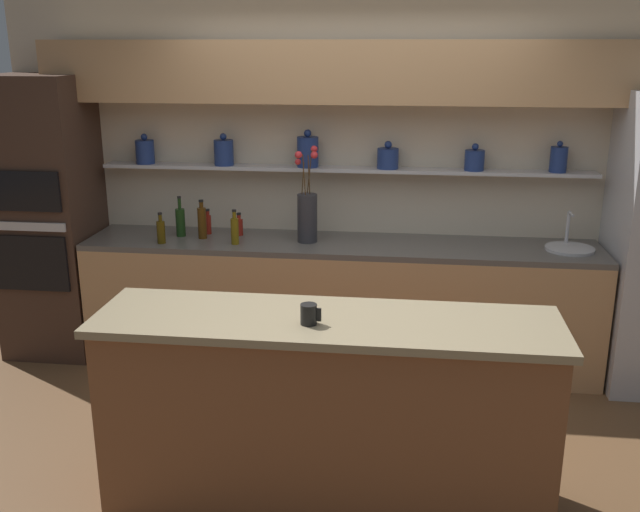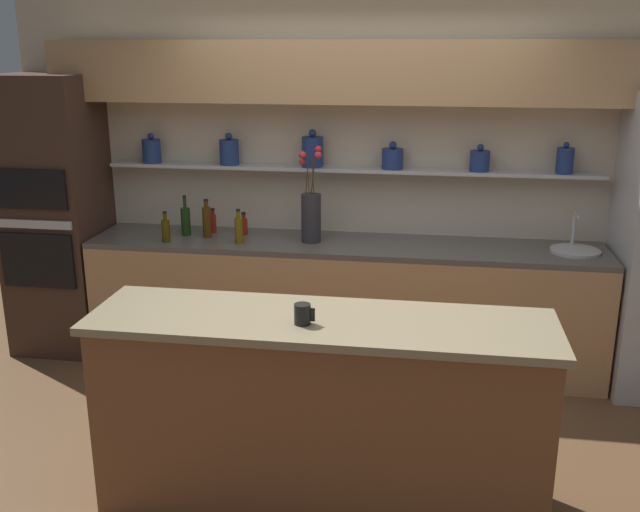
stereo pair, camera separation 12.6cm
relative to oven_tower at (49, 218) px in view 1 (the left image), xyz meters
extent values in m
plane|color=brown|center=(2.27, -1.24, -1.03)|extent=(12.00, 12.00, 0.00)
cube|color=beige|center=(2.27, 0.36, 0.27)|extent=(5.20, 0.10, 2.60)
cube|color=#B7B7BC|center=(2.17, 0.22, 0.37)|extent=(3.55, 0.18, 0.02)
cylinder|color=navy|center=(0.70, 0.21, 0.47)|extent=(0.14, 0.14, 0.17)
sphere|color=navy|center=(0.70, 0.21, 0.58)|extent=(0.05, 0.05, 0.05)
cylinder|color=navy|center=(1.30, 0.21, 0.48)|extent=(0.14, 0.14, 0.18)
sphere|color=navy|center=(1.30, 0.21, 0.59)|extent=(0.05, 0.05, 0.05)
cylinder|color=navy|center=(1.91, 0.21, 0.49)|extent=(0.15, 0.15, 0.21)
sphere|color=navy|center=(1.91, 0.21, 0.63)|extent=(0.05, 0.05, 0.05)
cylinder|color=navy|center=(2.49, 0.21, 0.46)|extent=(0.15, 0.15, 0.14)
sphere|color=navy|center=(2.49, 0.21, 0.56)|extent=(0.05, 0.05, 0.05)
cylinder|color=navy|center=(3.09, 0.21, 0.46)|extent=(0.14, 0.14, 0.14)
sphere|color=navy|center=(3.09, 0.21, 0.55)|extent=(0.05, 0.05, 0.05)
cylinder|color=navy|center=(3.66, 0.21, 0.47)|extent=(0.12, 0.12, 0.18)
sphere|color=navy|center=(3.66, 0.21, 0.58)|extent=(0.04, 0.04, 0.04)
cube|color=tan|center=(2.27, 0.14, 1.06)|extent=(4.42, 0.34, 0.42)
cube|color=tan|center=(2.17, 0.00, -0.59)|extent=(3.65, 0.62, 0.88)
cube|color=#56514C|center=(2.17, 0.00, -0.13)|extent=(3.65, 0.62, 0.04)
cube|color=brown|center=(2.27, -1.70, -0.54)|extent=(2.18, 0.55, 0.98)
cube|color=gray|center=(2.27, -1.70, -0.03)|extent=(2.24, 0.61, 0.04)
cube|color=#3D281E|center=(0.00, 0.00, 0.00)|extent=(0.66, 0.62, 2.07)
cube|color=black|center=(0.00, -0.32, -0.25)|extent=(0.55, 0.02, 0.40)
cube|color=black|center=(0.00, -0.32, 0.27)|extent=(0.55, 0.02, 0.28)
cube|color=#B7B7BC|center=(0.00, -0.32, 0.02)|extent=(0.58, 0.02, 0.06)
cylinder|color=#2D2D33|center=(1.94, 0.00, 0.06)|extent=(0.14, 0.14, 0.34)
cylinder|color=#4C3319|center=(1.95, 0.02, 0.38)|extent=(0.04, 0.05, 0.31)
sphere|color=red|center=(1.98, 0.04, 0.54)|extent=(0.05, 0.05, 0.05)
cylinder|color=#4C3319|center=(1.92, -0.01, 0.37)|extent=(0.03, 0.05, 0.28)
sphere|color=red|center=(1.88, -0.03, 0.51)|extent=(0.05, 0.05, 0.05)
cylinder|color=#4C3319|center=(1.95, 0.00, 0.37)|extent=(0.01, 0.04, 0.28)
sphere|color=red|center=(1.99, -0.01, 0.51)|extent=(0.05, 0.05, 0.05)
cylinder|color=#4C3319|center=(1.91, 0.01, 0.34)|extent=(0.02, 0.03, 0.22)
sphere|color=red|center=(1.87, 0.03, 0.45)|extent=(0.04, 0.04, 0.04)
cylinder|color=#B7B7BC|center=(3.75, 0.00, -0.10)|extent=(0.33, 0.33, 0.02)
cylinder|color=#B7B7BC|center=(3.75, 0.13, 0.02)|extent=(0.02, 0.02, 0.22)
cylinder|color=#B7B7BC|center=(3.75, 0.07, 0.13)|extent=(0.02, 0.12, 0.02)
cylinder|color=#193814|center=(1.00, 0.03, -0.01)|extent=(0.07, 0.07, 0.20)
cylinder|color=#193814|center=(1.00, 0.03, 0.13)|extent=(0.02, 0.02, 0.08)
cylinder|color=black|center=(1.00, 0.03, 0.18)|extent=(0.03, 0.03, 0.01)
cylinder|color=brown|center=(1.44, -0.13, -0.02)|extent=(0.06, 0.06, 0.18)
cylinder|color=brown|center=(1.44, -0.13, 0.10)|extent=(0.03, 0.03, 0.05)
cylinder|color=black|center=(1.44, -0.13, 0.13)|extent=(0.03, 0.03, 0.01)
cylinder|color=#47380A|center=(0.92, -0.17, -0.04)|extent=(0.06, 0.06, 0.16)
cylinder|color=#47380A|center=(0.92, -0.17, 0.07)|extent=(0.03, 0.03, 0.05)
cylinder|color=black|center=(0.92, -0.17, 0.10)|extent=(0.03, 0.03, 0.01)
cylinder|color=maroon|center=(1.18, 0.12, -0.04)|extent=(0.05, 0.05, 0.14)
cylinder|color=maroon|center=(1.18, 0.12, 0.04)|extent=(0.03, 0.03, 0.04)
cylinder|color=black|center=(1.18, 0.12, 0.07)|extent=(0.03, 0.03, 0.01)
cylinder|color=maroon|center=(1.42, 0.11, -0.05)|extent=(0.06, 0.06, 0.12)
cylinder|color=maroon|center=(1.42, 0.11, 0.02)|extent=(0.03, 0.03, 0.04)
cylinder|color=black|center=(1.42, 0.11, 0.05)|extent=(0.03, 0.03, 0.01)
cylinder|color=#4C2D0C|center=(1.17, -0.01, 0.00)|extent=(0.06, 0.06, 0.22)
cylinder|color=#4C2D0C|center=(1.17, -0.01, 0.13)|extent=(0.03, 0.03, 0.04)
cylinder|color=black|center=(1.17, -0.01, 0.16)|extent=(0.03, 0.03, 0.01)
cylinder|color=black|center=(2.20, -1.78, 0.03)|extent=(0.08, 0.08, 0.10)
cube|color=black|center=(2.25, -1.78, 0.03)|extent=(0.02, 0.01, 0.06)
camera|label=1|loc=(2.64, -4.84, 1.24)|focal=40.00mm
camera|label=2|loc=(2.76, -4.83, 1.24)|focal=40.00mm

